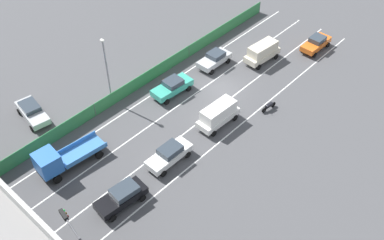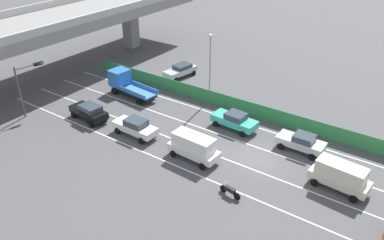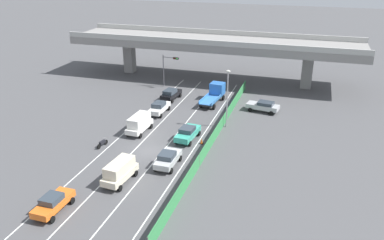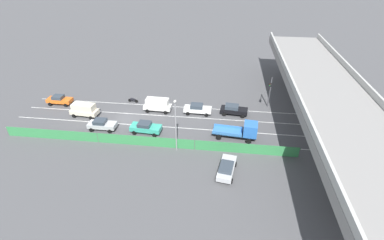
{
  "view_description": "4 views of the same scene",
  "coord_description": "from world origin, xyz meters",
  "views": [
    {
      "loc": [
        -23.43,
        30.59,
        31.35
      ],
      "look_at": [
        -2.6,
        7.81,
        2.35
      ],
      "focal_mm": 42.28,
      "sensor_mm": 36.0,
      "label": 1
    },
    {
      "loc": [
        -26.46,
        -11.56,
        19.65
      ],
      "look_at": [
        -0.05,
        6.93,
        1.71
      ],
      "focal_mm": 36.28,
      "sensor_mm": 36.0,
      "label": 2
    },
    {
      "loc": [
        17.18,
        -38.04,
        21.4
      ],
      "look_at": [
        2.77,
        8.47,
        0.89
      ],
      "focal_mm": 36.95,
      "sensor_mm": 36.0,
      "label": 3
    },
    {
      "loc": [
        37.69,
        15.51,
        24.23
      ],
      "look_at": [
        1.19,
        11.06,
        1.3
      ],
      "focal_mm": 26.16,
      "sensor_mm": 36.0,
      "label": 4
    }
  ],
  "objects": [
    {
      "name": "car_sedan_white",
      "position": [
        -3.13,
        11.46,
        0.94
      ],
      "size": [
        2.03,
        4.66,
        1.73
      ],
      "color": "white",
      "rests_on": "ground"
    },
    {
      "name": "car_van_cream",
      "position": [
        -0.02,
        -7.12,
        1.27
      ],
      "size": [
        2.32,
        4.68,
        2.27
      ],
      "color": "beige",
      "rests_on": "ground"
    },
    {
      "name": "lane_line_left_edge",
      "position": [
        -4.97,
        5.1,
        0.0
      ],
      "size": [
        0.14,
        46.2,
        0.01
      ],
      "primitive_type": "cube",
      "color": "silver",
      "rests_on": "ground"
    },
    {
      "name": "flatbed_truck_blue",
      "position": [
        3.35,
        18.89,
        1.39
      ],
      "size": [
        2.83,
        6.56,
        2.72
      ],
      "color": "black",
      "rests_on": "ground"
    },
    {
      "name": "lane_line_mid_left",
      "position": [
        -1.66,
        5.1,
        0.0
      ],
      "size": [
        0.14,
        46.2,
        0.01
      ],
      "primitive_type": "cube",
      "color": "silver",
      "rests_on": "ground"
    },
    {
      "name": "car_sedan_silver",
      "position": [
        3.47,
        -2.68,
        0.91
      ],
      "size": [
        2.05,
        4.3,
        1.67
      ],
      "color": "#B7BABC",
      "rests_on": "ground"
    },
    {
      "name": "lane_line_right_edge",
      "position": [
        4.97,
        5.1,
        0.0
      ],
      "size": [
        0.14,
        46.2,
        0.01
      ],
      "primitive_type": "cube",
      "color": "silver",
      "rests_on": "ground"
    },
    {
      "name": "car_taxi_orange",
      "position": [
        -3.44,
        -13.44,
        0.91
      ],
      "size": [
        1.99,
        4.4,
        1.67
      ],
      "color": "orange",
      "rests_on": "ground"
    },
    {
      "name": "car_taxi_teal",
      "position": [
        3.51,
        4.26,
        0.94
      ],
      "size": [
        2.32,
        4.78,
        1.72
      ],
      "color": "teal",
      "rests_on": "ground"
    },
    {
      "name": "traffic_light",
      "position": [
        -6.08,
        23.39,
        3.92
      ],
      "size": [
        3.05,
        0.85,
        5.58
      ],
      "color": "#47474C",
      "rests_on": "ground"
    },
    {
      "name": "car_sedan_black",
      "position": [
        -3.54,
        17.5,
        0.96
      ],
      "size": [
        2.37,
        4.62,
        1.73
      ],
      "color": "black",
      "rests_on": "ground"
    },
    {
      "name": "lane_line_mid_right",
      "position": [
        1.66,
        5.1,
        0.0
      ],
      "size": [
        0.14,
        46.2,
        0.01
      ],
      "primitive_type": "cube",
      "color": "silver",
      "rests_on": "ground"
    },
    {
      "name": "parked_wagon_silver",
      "position": [
        11.19,
        16.6,
        0.9
      ],
      "size": [
        4.88,
        2.62,
        1.58
      ],
      "color": "#B2B5B7",
      "rests_on": "ground"
    },
    {
      "name": "green_fence",
      "position": [
        6.81,
        5.1,
        0.8
      ],
      "size": [
        0.1,
        42.3,
        1.59
      ],
      "color": "#338447",
      "rests_on": "ground"
    },
    {
      "name": "street_lamp",
      "position": [
        7.21,
        9.63,
        4.7
      ],
      "size": [
        0.6,
        0.36,
        7.83
      ],
      "color": "gray",
      "rests_on": "ground"
    },
    {
      "name": "car_van_white",
      "position": [
        -3.16,
        4.58,
        1.3
      ],
      "size": [
        2.17,
        4.74,
        2.32
      ],
      "color": "silver",
      "rests_on": "ground"
    },
    {
      "name": "elevated_overpass",
      "position": [
        0.0,
        30.2,
        6.55
      ],
      "size": [
        52.02,
        10.38,
        8.24
      ],
      "color": "gray",
      "rests_on": "ground"
    },
    {
      "name": "motorcycle",
      "position": [
        -5.69,
        -0.59,
        0.46
      ],
      "size": [
        0.6,
        1.94,
        0.93
      ],
      "color": "black",
      "rests_on": "ground"
    },
    {
      "name": "traffic_cone",
      "position": [
        5.46,
        3.72,
        0.32
      ],
      "size": [
        0.47,
        0.47,
        0.69
      ],
      "color": "orange",
      "rests_on": "ground"
    },
    {
      "name": "ground_plane",
      "position": [
        0.0,
        0.0,
        0.0
      ],
      "size": [
        300.0,
        300.0,
        0.0
      ],
      "primitive_type": "plane",
      "color": "#4C4C4F"
    }
  ]
}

